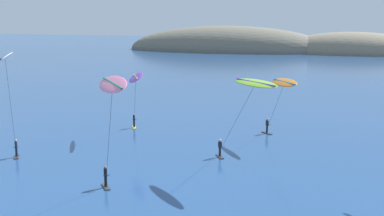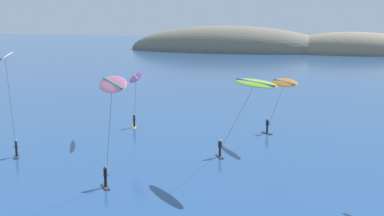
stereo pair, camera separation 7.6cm
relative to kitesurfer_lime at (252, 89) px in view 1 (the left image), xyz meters
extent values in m
ellipsoid|color=#7A705B|center=(3.45, 148.01, -6.99)|extent=(55.59, 27.37, 15.59)
ellipsoid|color=#6B6656|center=(-43.90, 146.67, -6.99)|extent=(82.67, 33.38, 19.51)
cube|color=#2D2D33|center=(-3.62, 3.20, -6.95)|extent=(1.14, 1.48, 0.08)
cylinder|color=black|center=(-3.62, 3.20, -6.51)|extent=(0.22, 0.22, 0.80)
cube|color=black|center=(-3.62, 3.20, -5.81)|extent=(0.39, 0.37, 0.60)
sphere|color=beige|center=(-3.62, 3.20, -5.39)|extent=(0.22, 0.22, 0.22)
cylinder|color=black|center=(-3.36, 2.96, -5.93)|extent=(0.39, 0.44, 0.04)
ellipsoid|color=#8CD12D|center=(0.31, -0.27, 0.54)|extent=(5.01, 4.65, 0.56)
cylinder|color=#722DD1|center=(0.31, -0.27, 0.59)|extent=(3.98, 3.54, 0.16)
cylinder|color=#333338|center=(-1.53, 1.35, -2.74)|extent=(3.70, 3.27, 6.38)
cube|color=#2D2D33|center=(-1.35, 13.89, -6.95)|extent=(1.40, 1.28, 0.08)
cylinder|color=black|center=(-1.35, 13.89, -6.51)|extent=(0.22, 0.22, 0.80)
cube|color=black|center=(-1.35, 13.89, -5.81)|extent=(0.36, 0.39, 0.60)
sphere|color=#9E7051|center=(-1.35, 13.89, -5.39)|extent=(0.22, 0.22, 0.22)
cylinder|color=black|center=(-1.14, 13.61, -5.93)|extent=(0.46, 0.36, 0.04)
ellipsoid|color=orange|center=(0.85, 10.98, -0.79)|extent=(3.99, 4.61, 0.80)
cylinder|color=#0F7FE5|center=(0.85, 10.98, -0.74)|extent=(2.81, 3.64, 0.16)
cylinder|color=#333338|center=(-0.14, 12.30, -3.41)|extent=(2.02, 2.66, 5.05)
cube|color=yellow|center=(-16.57, 11.33, -6.95)|extent=(1.09, 1.50, 0.08)
cylinder|color=black|center=(-16.57, 11.33, -6.51)|extent=(0.22, 0.22, 0.80)
cube|color=black|center=(-16.57, 11.33, -5.81)|extent=(0.35, 0.39, 0.60)
sphere|color=beige|center=(-16.57, 11.33, -5.39)|extent=(0.22, 0.22, 0.22)
cylinder|color=black|center=(-16.39, 11.04, -5.93)|extent=(0.49, 0.32, 0.04)
ellipsoid|color=purple|center=(-14.59, 8.10, -0.58)|extent=(3.79, 4.86, 1.11)
cylinder|color=#7ACC42|center=(-14.59, 8.10, -0.53)|extent=(2.50, 3.94, 0.16)
cylinder|color=#333338|center=(-15.49, 9.57, -3.30)|extent=(1.83, 2.96, 5.26)
cube|color=#2D2D33|center=(-21.30, -3.30, -6.95)|extent=(1.19, 1.46, 0.08)
cylinder|color=#192338|center=(-21.30, -3.30, -6.51)|extent=(0.22, 0.22, 0.80)
cube|color=#192338|center=(-21.30, -3.30, -5.81)|extent=(0.36, 0.39, 0.60)
sphere|color=tan|center=(-21.30, -3.30, -5.39)|extent=(0.22, 0.22, 0.22)
cylinder|color=black|center=(-21.11, -3.59, -5.93)|extent=(0.48, 0.34, 0.04)
ellipsoid|color=white|center=(-19.43, -6.05, 2.50)|extent=(4.16, 5.29, 0.95)
cylinder|color=black|center=(-19.43, -6.05, 2.55)|extent=(3.10, 4.45, 0.16)
cylinder|color=#333338|center=(-20.27, -4.82, -1.77)|extent=(1.71, 2.49, 8.33)
cube|color=#2D2D33|center=(-9.43, -7.60, -6.95)|extent=(1.29, 1.39, 0.08)
cylinder|color=black|center=(-9.43, -7.60, -6.51)|extent=(0.22, 0.22, 0.80)
cube|color=black|center=(-9.43, -7.60, -5.81)|extent=(0.37, 0.39, 0.60)
sphere|color=#9E7051|center=(-9.43, -7.60, -5.39)|extent=(0.22, 0.22, 0.22)
cylinder|color=black|center=(-9.20, -7.86, -5.93)|extent=(0.44, 0.39, 0.04)
ellipsoid|color=pink|center=(-7.07, -10.29, 1.40)|extent=(5.01, 5.42, 0.98)
cylinder|color=#14895B|center=(-7.07, -10.29, 1.45)|extent=(3.83, 4.33, 0.16)
cylinder|color=#333338|center=(-8.13, -9.08, -2.31)|extent=(2.17, 2.47, 7.24)
camera|label=1|loc=(8.64, -38.10, 5.68)|focal=45.00mm
camera|label=2|loc=(8.71, -38.07, 5.68)|focal=45.00mm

